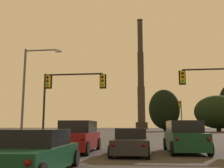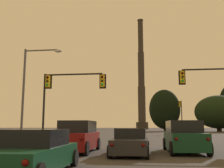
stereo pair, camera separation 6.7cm
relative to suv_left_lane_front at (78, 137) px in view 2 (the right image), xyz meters
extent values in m
cube|color=maroon|center=(0.00, -0.03, -0.21)|extent=(1.99, 4.83, 0.95)
cube|color=black|center=(0.00, 0.09, 0.61)|extent=(1.82, 2.82, 0.70)
cylinder|color=black|center=(-0.97, 1.88, -0.52)|extent=(0.23, 0.76, 0.76)
cylinder|color=black|center=(0.91, 1.91, -0.52)|extent=(0.23, 0.76, 0.76)
cylinder|color=black|center=(-0.91, -1.97, -0.52)|extent=(0.23, 0.76, 0.76)
cylinder|color=black|center=(0.97, -1.94, -0.52)|extent=(0.23, 0.76, 0.76)
sphere|color=#500705|center=(-0.75, -2.46, 0.00)|extent=(0.17, 0.17, 0.17)
sphere|color=#500705|center=(0.81, -2.44, 0.00)|extent=(0.17, 0.17, 0.17)
cube|color=#0F3823|center=(0.47, -7.42, -0.37)|extent=(1.94, 4.65, 0.70)
cube|color=black|center=(0.46, -7.19, 0.25)|extent=(1.69, 2.25, 0.55)
cylinder|color=black|center=(-0.47, -5.54, -0.58)|extent=(0.24, 0.65, 0.64)
cylinder|color=black|center=(1.29, -5.49, -0.58)|extent=(0.24, 0.65, 0.64)
sphere|color=#500705|center=(1.26, -9.71, -0.22)|extent=(0.17, 0.17, 0.17)
cube|color=#232328|center=(3.26, -1.08, -0.37)|extent=(1.86, 4.62, 0.70)
cube|color=black|center=(3.27, -0.85, 0.25)|extent=(1.65, 2.22, 0.55)
cylinder|color=black|center=(2.41, 0.83, -0.58)|extent=(0.23, 0.64, 0.64)
cylinder|color=black|center=(4.17, 0.81, -0.58)|extent=(0.23, 0.64, 0.64)
cylinder|color=black|center=(2.36, -2.97, -0.58)|extent=(0.23, 0.64, 0.64)
cylinder|color=black|center=(4.12, -2.99, -0.58)|extent=(0.23, 0.64, 0.64)
sphere|color=#500705|center=(2.51, -3.39, -0.22)|extent=(0.17, 0.17, 0.17)
sphere|color=#500705|center=(3.95, -3.41, -0.22)|extent=(0.17, 0.17, 0.17)
cube|color=#0F3823|center=(6.33, 0.46, -0.21)|extent=(2.03, 4.84, 0.95)
cube|color=black|center=(6.32, 0.58, 0.61)|extent=(1.85, 2.84, 0.70)
cylinder|color=black|center=(5.34, 2.37, -0.52)|extent=(0.24, 0.77, 0.76)
cylinder|color=black|center=(7.22, 2.41, -0.52)|extent=(0.24, 0.77, 0.76)
cylinder|color=black|center=(5.43, -1.48, -0.52)|extent=(0.24, 0.77, 0.76)
cylinder|color=black|center=(7.31, -1.44, -0.52)|extent=(0.24, 0.77, 0.76)
sphere|color=#500705|center=(5.60, -1.97, 0.00)|extent=(0.17, 0.17, 0.17)
sphere|color=#500705|center=(7.16, -1.94, 0.00)|extent=(0.17, 0.17, 0.17)
cylinder|color=black|center=(9.77, 6.79, 5.41)|extent=(4.96, 0.14, 0.14)
cube|color=yellow|center=(7.29, 6.79, 4.77)|extent=(0.34, 0.34, 1.04)
cube|color=black|center=(7.29, 6.97, 4.77)|extent=(0.58, 0.03, 1.25)
sphere|color=#320504|center=(7.29, 6.60, 5.10)|extent=(0.22, 0.22, 0.22)
sphere|color=#352604|center=(7.29, 6.60, 4.77)|extent=(0.22, 0.22, 0.22)
sphere|color=green|center=(7.29, 6.60, 4.45)|extent=(0.22, 0.22, 0.22)
cylinder|color=black|center=(-4.56, 5.88, 2.14)|extent=(0.18, 0.18, 6.07)
cylinder|color=black|center=(-4.56, 5.88, -0.85)|extent=(0.40, 0.40, 0.10)
cube|color=yellow|center=(-4.27, 5.88, 4.50)|extent=(0.34, 0.34, 1.04)
cube|color=black|center=(-4.27, 6.06, 4.50)|extent=(0.58, 0.03, 1.25)
sphere|color=#320504|center=(-4.27, 5.69, 4.82)|extent=(0.22, 0.22, 0.22)
sphere|color=#352604|center=(-4.27, 5.69, 4.50)|extent=(0.22, 0.22, 0.22)
sphere|color=green|center=(-4.27, 5.69, 4.18)|extent=(0.22, 0.22, 0.22)
cylinder|color=black|center=(-2.01, 5.88, 5.07)|extent=(5.10, 0.14, 0.14)
sphere|color=black|center=(-4.56, 5.88, 5.07)|extent=(0.18, 0.18, 0.18)
cube|color=yellow|center=(0.54, 5.88, 4.43)|extent=(0.34, 0.34, 1.04)
cube|color=black|center=(0.54, 6.06, 4.43)|extent=(0.58, 0.03, 1.25)
sphere|color=#320504|center=(0.54, 5.69, 4.75)|extent=(0.22, 0.22, 0.22)
sphere|color=#352604|center=(0.54, 5.69, 4.43)|extent=(0.22, 0.22, 0.22)
sphere|color=green|center=(0.54, 5.69, 4.11)|extent=(0.22, 0.22, 0.22)
cylinder|color=black|center=(11.50, 39.08, 2.47)|extent=(0.18, 0.18, 6.73)
cylinder|color=black|center=(11.50, 39.08, -0.85)|extent=(0.40, 0.40, 0.10)
cube|color=yellow|center=(11.21, 39.08, 5.16)|extent=(0.34, 0.34, 1.04)
cube|color=black|center=(11.21, 39.26, 5.16)|extent=(0.58, 0.03, 1.25)
sphere|color=#320504|center=(11.21, 38.89, 5.49)|extent=(0.22, 0.22, 0.22)
sphere|color=#352604|center=(11.21, 38.89, 5.16)|extent=(0.22, 0.22, 0.22)
sphere|color=green|center=(11.21, 38.89, 4.84)|extent=(0.22, 0.22, 0.22)
cylinder|color=#56565B|center=(-6.06, 5.00, 3.16)|extent=(0.20, 0.20, 8.11)
cylinder|color=#56565B|center=(-4.60, 5.00, 7.06)|extent=(2.92, 0.12, 0.12)
sphere|color=#56565B|center=(-6.06, 5.00, 7.06)|extent=(0.20, 0.20, 0.20)
ellipsoid|color=silver|center=(-3.14, 5.00, 6.94)|extent=(0.64, 0.36, 0.26)
cylinder|color=#2B2722|center=(2.48, 131.94, 1.02)|extent=(6.71, 6.71, 3.83)
cylinder|color=#332D28|center=(2.48, 131.94, 12.94)|extent=(4.19, 4.19, 20.01)
cylinder|color=#332D28|center=(2.48, 131.94, 32.95)|extent=(3.60, 3.60, 20.01)
cylinder|color=#332D28|center=(2.48, 131.94, 52.97)|extent=(3.02, 3.02, 20.01)
cylinder|color=#38322C|center=(2.48, 131.94, 62.62)|extent=(3.38, 3.38, 0.70)
cylinder|color=black|center=(25.51, 64.86, 0.15)|extent=(1.35, 1.35, 2.10)
ellipsoid|color=black|center=(25.51, 64.86, 4.86)|extent=(13.51, 12.16, 9.75)
cylinder|color=black|center=(10.49, 71.12, 0.22)|extent=(1.00, 1.00, 2.24)
ellipsoid|color=black|center=(10.49, 71.12, 6.16)|extent=(9.99, 8.99, 12.85)
camera|label=1|loc=(3.99, -15.74, 0.62)|focal=42.00mm
camera|label=2|loc=(4.05, -15.73, 0.62)|focal=42.00mm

